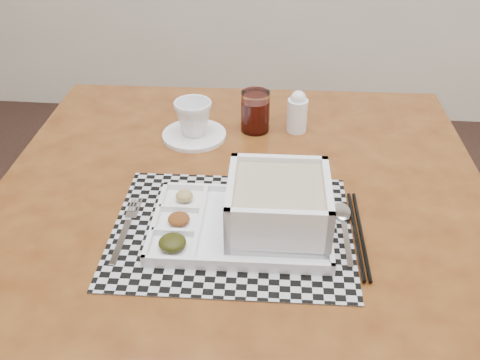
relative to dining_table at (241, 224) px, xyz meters
name	(u,v)px	position (x,y,z in m)	size (l,w,h in m)	color
dining_table	(241,224)	(0.00, 0.00, 0.00)	(1.03, 1.03, 0.75)	#4D220E
placemat	(232,229)	(0.00, -0.11, 0.08)	(0.43, 0.34, 0.00)	#B4B3BC
serving_tray	(268,211)	(0.06, -0.11, 0.12)	(0.33, 0.23, 0.10)	white
fork	(127,228)	(-0.20, -0.13, 0.08)	(0.02, 0.19, 0.00)	#BABBC1
spoon	(343,216)	(0.20, -0.06, 0.08)	(0.04, 0.18, 0.01)	#BABBC1
chopsticks	(358,234)	(0.22, -0.11, 0.08)	(0.02, 0.24, 0.01)	black
saucer	(194,135)	(-0.13, 0.22, 0.08)	(0.15, 0.15, 0.01)	white
cup	(193,118)	(-0.13, 0.22, 0.13)	(0.09, 0.09, 0.08)	white
juice_glass	(255,113)	(0.01, 0.27, 0.12)	(0.07, 0.07, 0.10)	white
creamer_bottle	(297,112)	(0.11, 0.27, 0.13)	(0.05, 0.05, 0.10)	white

